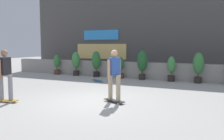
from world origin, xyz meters
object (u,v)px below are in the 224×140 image
(potted_plant_1, at_px, (76,62))
(potted_plant_2, at_px, (96,62))
(potted_plant_5, at_px, (171,68))
(potted_plant_6, at_px, (198,65))
(skateboard_near_camera, at_px, (97,80))
(skater_mid_plaza, at_px, (114,74))
(skater_far_right, at_px, (5,73))
(potted_plant_3, at_px, (121,67))
(potted_plant_4, at_px, (142,62))
(potted_plant_0, at_px, (57,64))

(potted_plant_1, bearing_deg, potted_plant_2, 0.00)
(potted_plant_5, bearing_deg, potted_plant_6, -0.00)
(skateboard_near_camera, bearing_deg, potted_plant_5, 25.75)
(potted_plant_6, distance_m, skater_mid_plaza, 5.78)
(skater_far_right, bearing_deg, potted_plant_1, 104.68)
(potted_plant_6, distance_m, skater_far_right, 8.61)
(skateboard_near_camera, bearing_deg, skater_mid_plaza, -54.91)
(potted_plant_2, height_order, potted_plant_3, potted_plant_2)
(potted_plant_4, relative_size, potted_plant_5, 1.23)
(skater_far_right, distance_m, skater_mid_plaza, 3.51)
(potted_plant_3, height_order, potted_plant_5, potted_plant_5)
(potted_plant_3, relative_size, potted_plant_4, 0.76)
(skater_mid_plaza, xyz_separation_m, skateboard_near_camera, (-2.64, 3.76, -0.88))
(potted_plant_0, distance_m, potted_plant_5, 7.19)
(potted_plant_6, bearing_deg, skater_far_right, -127.75)
(potted_plant_3, xyz_separation_m, potted_plant_5, (2.80, 0.00, 0.06))
(potted_plant_6, bearing_deg, potted_plant_2, 180.00)
(potted_plant_6, bearing_deg, potted_plant_5, 180.00)
(potted_plant_1, xyz_separation_m, skateboard_near_camera, (2.35, -1.64, -0.77))
(skater_far_right, relative_size, skater_mid_plaza, 1.00)
(potted_plant_0, distance_m, potted_plant_6, 8.49)
(potted_plant_6, height_order, skateboard_near_camera, potted_plant_6)
(potted_plant_0, distance_m, potted_plant_1, 1.44)
(potted_plant_2, relative_size, potted_plant_5, 1.17)
(skater_far_right, bearing_deg, potted_plant_2, 93.15)
(potted_plant_2, bearing_deg, potted_plant_0, 180.00)
(potted_plant_2, bearing_deg, potted_plant_4, 0.00)
(potted_plant_5, height_order, potted_plant_6, potted_plant_6)
(potted_plant_0, distance_m, potted_plant_2, 2.85)
(skater_mid_plaza, distance_m, skateboard_near_camera, 4.68)
(potted_plant_0, bearing_deg, potted_plant_6, -0.00)
(potted_plant_4, distance_m, potted_plant_5, 1.56)
(potted_plant_0, height_order, skateboard_near_camera, potted_plant_0)
(potted_plant_4, xyz_separation_m, skater_far_right, (-2.42, -6.81, 0.02))
(potted_plant_1, bearing_deg, potted_plant_3, 0.00)
(potted_plant_6, bearing_deg, skater_mid_plaza, -110.90)
(potted_plant_1, relative_size, potted_plant_3, 1.20)
(skater_far_right, bearing_deg, potted_plant_5, 59.76)
(potted_plant_4, height_order, potted_plant_6, potted_plant_4)
(potted_plant_0, height_order, potted_plant_5, potted_plant_5)
(potted_plant_4, relative_size, skater_mid_plaza, 0.93)
(potted_plant_2, bearing_deg, potted_plant_6, 0.00)
(potted_plant_1, distance_m, potted_plant_3, 2.96)
(potted_plant_5, bearing_deg, skateboard_near_camera, -154.25)
(skater_mid_plaza, bearing_deg, skateboard_near_camera, 125.09)
(skater_mid_plaza, bearing_deg, potted_plant_6, 69.10)
(potted_plant_0, xyz_separation_m, skater_far_right, (3.22, -6.81, 0.26))
(potted_plant_3, bearing_deg, potted_plant_0, -180.00)
(potted_plant_5, xyz_separation_m, skateboard_near_camera, (-3.40, -1.64, -0.64))
(potted_plant_0, xyz_separation_m, skater_mid_plaza, (6.43, -5.40, 0.26))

